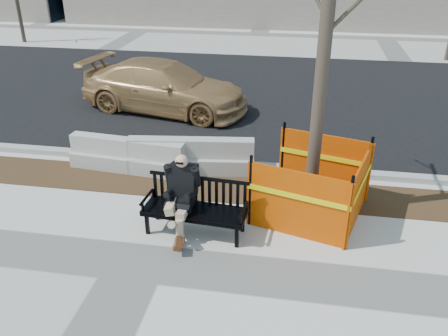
{
  "coord_description": "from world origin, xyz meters",
  "views": [
    {
      "loc": [
        2.34,
        -5.64,
        4.67
      ],
      "look_at": [
        1.12,
        1.56,
        0.98
      ],
      "focal_mm": 37.73,
      "sensor_mm": 36.0,
      "label": 1
    }
  ],
  "objects_px": {
    "bench": "(196,232)",
    "tree_fence": "(309,212)",
    "seated_man": "(183,229)",
    "jersey_barrier_left": "(129,170)",
    "sedan": "(166,110)",
    "jersey_barrier_right": "(192,171)"
  },
  "relations": [
    {
      "from": "jersey_barrier_left",
      "to": "sedan",
      "type": "bearing_deg",
      "value": 99.51
    },
    {
      "from": "seated_man",
      "to": "jersey_barrier_right",
      "type": "relative_size",
      "value": 0.52
    },
    {
      "from": "seated_man",
      "to": "jersey_barrier_left",
      "type": "height_order",
      "value": "seated_man"
    },
    {
      "from": "bench",
      "to": "tree_fence",
      "type": "relative_size",
      "value": 0.27
    },
    {
      "from": "bench",
      "to": "seated_man",
      "type": "height_order",
      "value": "seated_man"
    },
    {
      "from": "tree_fence",
      "to": "jersey_barrier_right",
      "type": "bearing_deg",
      "value": 153.37
    },
    {
      "from": "seated_man",
      "to": "sedan",
      "type": "xyz_separation_m",
      "value": [
        -1.98,
        5.88,
        0.0
      ]
    },
    {
      "from": "seated_man",
      "to": "jersey_barrier_right",
      "type": "height_order",
      "value": "seated_man"
    },
    {
      "from": "tree_fence",
      "to": "sedan",
      "type": "xyz_separation_m",
      "value": [
        -4.16,
        4.96,
        0.0
      ]
    },
    {
      "from": "jersey_barrier_left",
      "to": "seated_man",
      "type": "bearing_deg",
      "value": -44.02
    },
    {
      "from": "tree_fence",
      "to": "sedan",
      "type": "height_order",
      "value": "tree_fence"
    },
    {
      "from": "seated_man",
      "to": "jersey_barrier_left",
      "type": "distance_m",
      "value": 2.66
    },
    {
      "from": "seated_man",
      "to": "bench",
      "type": "bearing_deg",
      "value": -11.1
    },
    {
      "from": "bench",
      "to": "jersey_barrier_left",
      "type": "xyz_separation_m",
      "value": [
        -1.97,
        2.1,
        0.0
      ]
    },
    {
      "from": "tree_fence",
      "to": "jersey_barrier_left",
      "type": "bearing_deg",
      "value": 164.13
    },
    {
      "from": "bench",
      "to": "jersey_barrier_left",
      "type": "height_order",
      "value": "bench"
    },
    {
      "from": "jersey_barrier_left",
      "to": "jersey_barrier_right",
      "type": "bearing_deg",
      "value": 12.28
    },
    {
      "from": "jersey_barrier_right",
      "to": "tree_fence",
      "type": "bearing_deg",
      "value": -33.81
    },
    {
      "from": "jersey_barrier_right",
      "to": "sedan",
      "type": "bearing_deg",
      "value": 106.63
    },
    {
      "from": "jersey_barrier_left",
      "to": "jersey_barrier_right",
      "type": "distance_m",
      "value": 1.38
    },
    {
      "from": "bench",
      "to": "jersey_barrier_right",
      "type": "relative_size",
      "value": 0.67
    },
    {
      "from": "bench",
      "to": "jersey_barrier_left",
      "type": "distance_m",
      "value": 2.87
    }
  ]
}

